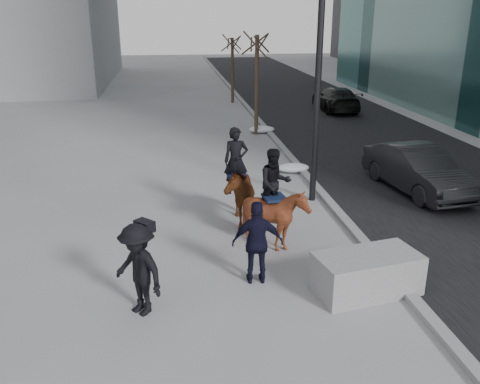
{
  "coord_description": "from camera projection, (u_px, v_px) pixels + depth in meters",
  "views": [
    {
      "loc": [
        -1.45,
        -9.25,
        5.24
      ],
      "look_at": [
        0.0,
        1.2,
        1.5
      ],
      "focal_mm": 38.0,
      "sensor_mm": 36.0,
      "label": 1
    }
  ],
  "objects": [
    {
      "name": "ground",
      "position": [
        248.0,
        279.0,
        10.57
      ],
      "size": [
        120.0,
        120.0,
        0.0
      ],
      "primitive_type": "plane",
      "color": "gray",
      "rests_on": "ground"
    },
    {
      "name": "road",
      "position": [
        379.0,
        148.0,
        20.81
      ],
      "size": [
        8.0,
        90.0,
        0.01
      ],
      "primitive_type": "cube",
      "color": "black",
      "rests_on": "ground"
    },
    {
      "name": "curb",
      "position": [
        284.0,
        150.0,
        20.28
      ],
      "size": [
        0.25,
        90.0,
        0.12
      ],
      "primitive_type": "cube",
      "color": "gray",
      "rests_on": "ground"
    },
    {
      "name": "planter",
      "position": [
        367.0,
        274.0,
        9.95
      ],
      "size": [
        2.18,
        1.38,
        0.81
      ],
      "primitive_type": "cube",
      "rotation": [
        0.0,
        0.0,
        0.19
      ],
      "color": "gray",
      "rests_on": "ground"
    },
    {
      "name": "car_near",
      "position": [
        417.0,
        170.0,
        15.53
      ],
      "size": [
        2.03,
        4.39,
        1.39
      ],
      "primitive_type": "imported",
      "rotation": [
        0.0,
        0.0,
        0.13
      ],
      "color": "black",
      "rests_on": "ground"
    },
    {
      "name": "car_far",
      "position": [
        336.0,
        99.0,
        28.51
      ],
      "size": [
        2.0,
        4.59,
        1.31
      ],
      "primitive_type": "imported",
      "rotation": [
        0.0,
        0.0,
        3.11
      ],
      "color": "black",
      "rests_on": "ground"
    },
    {
      "name": "tree_near",
      "position": [
        257.0,
        80.0,
        22.35
      ],
      "size": [
        1.2,
        1.2,
        4.82
      ],
      "primitive_type": null,
      "color": "#352B1F",
      "rests_on": "ground"
    },
    {
      "name": "tree_far",
      "position": [
        232.0,
        67.0,
        30.55
      ],
      "size": [
        1.2,
        1.2,
        4.26
      ],
      "primitive_type": null,
      "color": "#3D2E24",
      "rests_on": "ground"
    },
    {
      "name": "mounted_left",
      "position": [
        237.0,
        189.0,
        13.09
      ],
      "size": [
        0.91,
        1.96,
        2.52
      ],
      "color": "#511D10",
      "rests_on": "ground"
    },
    {
      "name": "mounted_right",
      "position": [
        275.0,
        210.0,
        11.67
      ],
      "size": [
        1.4,
        1.54,
        2.37
      ],
      "color": "#481D0E",
      "rests_on": "ground"
    },
    {
      "name": "feeder",
      "position": [
        257.0,
        243.0,
        10.18
      ],
      "size": [
        1.06,
        0.9,
        1.75
      ],
      "color": "black",
      "rests_on": "ground"
    },
    {
      "name": "camera_crew",
      "position": [
        138.0,
        269.0,
        9.11
      ],
      "size": [
        1.25,
        1.27,
        1.75
      ],
      "color": "black",
      "rests_on": "ground"
    },
    {
      "name": "lamppost",
      "position": [
        321.0,
        22.0,
        13.32
      ],
      "size": [
        0.25,
        0.84,
        9.09
      ],
      "color": "black",
      "rests_on": "ground"
    },
    {
      "name": "snow_piles",
      "position": [
        274.0,
        144.0,
        20.75
      ],
      "size": [
        1.19,
        6.9,
        0.3
      ],
      "color": "white",
      "rests_on": "ground"
    }
  ]
}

